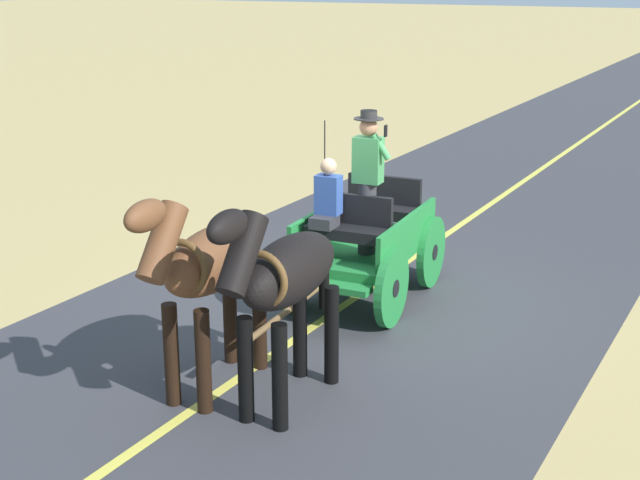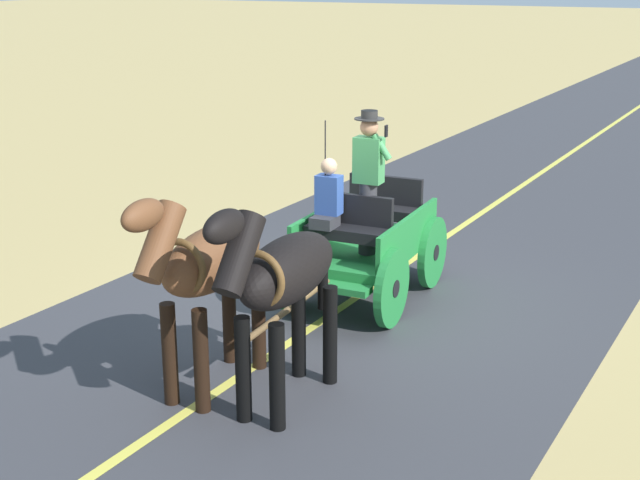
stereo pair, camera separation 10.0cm
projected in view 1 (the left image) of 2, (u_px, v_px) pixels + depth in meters
The scene contains 6 objects.
ground_plane at pixel (355, 299), 11.44m from camera, with size 200.00×200.00×0.00m, color tan.
road_surface at pixel (355, 298), 11.44m from camera, with size 6.46×160.00×0.01m, color #38383D.
road_centre_stripe at pixel (355, 298), 11.44m from camera, with size 0.12×160.00×0.00m, color #DBCC4C.
horse_drawn_carriage at pixel (363, 239), 11.19m from camera, with size 1.59×4.52×2.50m.
horse_near_side at pixel (284, 278), 8.25m from camera, with size 0.63×2.13×2.21m.
horse_off_side at pixel (209, 266), 8.57m from camera, with size 0.65×2.13×2.21m.
Camera 1 is at (-4.79, 9.60, 4.08)m, focal length 49.40 mm.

